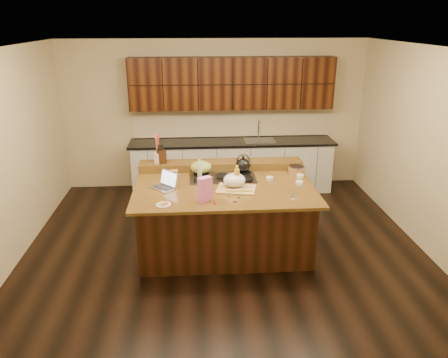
{
  "coord_description": "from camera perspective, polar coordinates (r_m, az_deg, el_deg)",
  "views": [
    {
      "loc": [
        -0.39,
        -5.43,
        3.04
      ],
      "look_at": [
        0.0,
        0.05,
        1.0
      ],
      "focal_mm": 35.0,
      "sensor_mm": 36.0,
      "label": 1
    }
  ],
  "objects": [
    {
      "name": "gumdrop_8",
      "position": [
        5.45,
        1.86,
        -2.42
      ],
      "size": [
        0.02,
        0.02,
        0.02
      ],
      "primitive_type": "ellipsoid",
      "color": "red",
      "rests_on": "island"
    },
    {
      "name": "gumdrop_4",
      "position": [
        5.33,
        1.57,
        -2.94
      ],
      "size": [
        0.02,
        0.02,
        0.02
      ],
      "primitive_type": "ellipsoid",
      "color": "red",
      "rests_on": "island"
    },
    {
      "name": "gumdrop_2",
      "position": [
        5.33,
        1.34,
        -2.94
      ],
      "size": [
        0.02,
        0.02,
        0.02
      ],
      "primitive_type": "ellipsoid",
      "color": "red",
      "rests_on": "island"
    },
    {
      "name": "gumdrop_5",
      "position": [
        5.43,
        2.07,
        -2.5
      ],
      "size": [
        0.02,
        0.02,
        0.02
      ],
      "primitive_type": "ellipsoid",
      "color": "#198C26",
      "rests_on": "island"
    },
    {
      "name": "utensil_crock",
      "position": [
        6.45,
        -8.57,
        2.72
      ],
      "size": [
        0.15,
        0.15,
        0.14
      ],
      "primitive_type": "cylinder",
      "rotation": [
        0.0,
        0.0,
        0.35
      ],
      "color": "white",
      "rests_on": "back_ledge"
    },
    {
      "name": "laptop",
      "position": [
        5.81,
        -7.6,
        -0.59
      ],
      "size": [
        0.4,
        0.4,
        0.22
      ],
      "rotation": [
        0.0,
        0.0,
        -0.81
      ],
      "color": "#B7B7BC",
      "rests_on": "island"
    },
    {
      "name": "pink_bag",
      "position": [
        5.32,
        -2.52,
        -1.35
      ],
      "size": [
        0.19,
        0.16,
        0.31
      ],
      "primitive_type": "cube",
      "rotation": [
        0.0,
        0.0,
        0.57
      ],
      "color": "#F874D4",
      "rests_on": "island"
    },
    {
      "name": "ramekin_b",
      "position": [
        6.23,
        9.92,
        0.38
      ],
      "size": [
        0.12,
        0.12,
        0.04
      ],
      "primitive_type": "cylinder",
      "rotation": [
        0.0,
        0.0,
        -0.18
      ],
      "color": "white",
      "rests_on": "island"
    },
    {
      "name": "cooktop",
      "position": [
        6.12,
        -0.16,
        0.25
      ],
      "size": [
        0.92,
        0.52,
        0.05
      ],
      "color": "gray",
      "rests_on": "island"
    },
    {
      "name": "room",
      "position": [
        5.7,
        0.04,
        3.13
      ],
      "size": [
        5.52,
        5.02,
        2.72
      ],
      "color": "black",
      "rests_on": "ground"
    },
    {
      "name": "gumdrop_9",
      "position": [
        5.47,
        2.07,
        -2.32
      ],
      "size": [
        0.02,
        0.02,
        0.02
      ],
      "primitive_type": "ellipsoid",
      "color": "#198C26",
      "rests_on": "island"
    },
    {
      "name": "kettle",
      "position": [
        6.22,
        2.51,
        1.81
      ],
      "size": [
        0.27,
        0.27,
        0.19
      ],
      "primitive_type": "ellipsoid",
      "rotation": [
        0.0,
        0.0,
        0.32
      ],
      "color": "black",
      "rests_on": "cooktop"
    },
    {
      "name": "ramekin_c",
      "position": [
        6.08,
        5.99,
        0.07
      ],
      "size": [
        0.12,
        0.12,
        0.04
      ],
      "primitive_type": "cylinder",
      "rotation": [
        0.0,
        0.0,
        -0.17
      ],
      "color": "white",
      "rests_on": "island"
    },
    {
      "name": "gumdrop_3",
      "position": [
        5.34,
        1.53,
        -2.91
      ],
      "size": [
        0.02,
        0.02,
        0.02
      ],
      "primitive_type": "ellipsoid",
      "color": "#198C26",
      "rests_on": "island"
    },
    {
      "name": "oil_bottle",
      "position": [
        5.7,
        1.67,
        -0.0
      ],
      "size": [
        0.08,
        0.08,
        0.27
      ],
      "primitive_type": "cylinder",
      "rotation": [
        0.0,
        0.0,
        -0.14
      ],
      "color": "gold",
      "rests_on": "island"
    },
    {
      "name": "gumdrop_10",
      "position": [
        5.33,
        -1.28,
        -2.98
      ],
      "size": [
        0.02,
        0.02,
        0.02
      ],
      "primitive_type": "ellipsoid",
      "color": "red",
      "rests_on": "island"
    },
    {
      "name": "island",
      "position": [
        6.02,
        0.03,
        -4.95
      ],
      "size": [
        2.4,
        1.6,
        0.92
      ],
      "color": "black",
      "rests_on": "ground"
    },
    {
      "name": "knife_block",
      "position": [
        6.44,
        -8.18,
        2.99
      ],
      "size": [
        0.16,
        0.19,
        0.2
      ],
      "primitive_type": "cube",
      "rotation": [
        0.0,
        0.0,
        0.39
      ],
      "color": "black",
      "rests_on": "back_ledge"
    },
    {
      "name": "strainer_bowl",
      "position": [
        6.39,
        9.47,
        1.12
      ],
      "size": [
        0.3,
        0.3,
        0.09
      ],
      "primitive_type": "cylinder",
      "rotation": [
        0.0,
        0.0,
        0.32
      ],
      "color": "#996B3F",
      "rests_on": "island"
    },
    {
      "name": "gumdrop_0",
      "position": [
        5.28,
        -1.23,
        -3.22
      ],
      "size": [
        0.02,
        0.02,
        0.02
      ],
      "primitive_type": "ellipsoid",
      "color": "red",
      "rests_on": "island"
    },
    {
      "name": "kitchen_timer",
      "position": [
        5.53,
        9.12,
        -2.04
      ],
      "size": [
        0.08,
        0.08,
        0.07
      ],
      "primitive_type": "cone",
      "rotation": [
        0.0,
        0.0,
        0.01
      ],
      "color": "silver",
      "rests_on": "island"
    },
    {
      "name": "back_counter",
      "position": [
        7.96,
        1.07,
        5.38
      ],
      "size": [
        3.7,
        0.66,
        2.4
      ],
      "color": "silver",
      "rests_on": "ground"
    },
    {
      "name": "vinegar_bottle",
      "position": [
        6.02,
        -3.2,
        0.99
      ],
      "size": [
        0.07,
        0.07,
        0.25
      ],
      "primitive_type": "cylinder",
      "rotation": [
        0.0,
        0.0,
        -0.16
      ],
      "color": "silver",
      "rests_on": "island"
    },
    {
      "name": "green_bowl",
      "position": [
        6.19,
        -3.02,
        1.57
      ],
      "size": [
        0.38,
        0.38,
        0.17
      ],
      "primitive_type": "ellipsoid",
      "rotation": [
        0.0,
        0.0,
        0.29
      ],
      "color": "olive",
      "rests_on": "cooktop"
    },
    {
      "name": "gumdrop_6",
      "position": [
        5.46,
        -1.62,
        -2.4
      ],
      "size": [
        0.02,
        0.02,
        0.02
      ],
      "primitive_type": "ellipsoid",
      "color": "red",
      "rests_on": "island"
    },
    {
      "name": "wooden_tray",
      "position": [
        5.73,
        1.43,
        -0.4
      ],
      "size": [
        0.56,
        0.46,
        0.2
      ],
      "rotation": [
        0.0,
        0.0,
        -0.22
      ],
      "color": "tan",
      "rests_on": "island"
    },
    {
      "name": "gumdrop_1",
      "position": [
        5.36,
        -1.89,
        -2.84
      ],
      "size": [
        0.02,
        0.02,
        0.02
      ],
      "primitive_type": "ellipsoid",
      "color": "#198C26",
      "rests_on": "island"
    },
    {
      "name": "gumdrop_7",
      "position": [
        5.49,
        0.69,
        -2.25
      ],
      "size": [
        0.02,
        0.02,
        0.02
      ],
      "primitive_type": "ellipsoid",
      "color": "#198C26",
      "rests_on": "island"
    },
    {
      "name": "package_box",
      "position": [
        6.03,
        -6.58,
        0.42
      ],
      "size": [
        0.12,
        0.09,
        0.16
      ],
      "primitive_type": "cube",
      "rotation": [
        0.0,
        0.0,
        0.14
      ],
      "color": "#B98441",
      "rests_on": "island"
    },
    {
      "name": "back_ledge",
      "position": [
        6.48,
        -0.4,
        1.83
      ],
      "size": [
        2.4,
        0.3,
        0.12
      ],
      "primitive_type": "cube",
      "color": "black",
      "rests_on": "island"
    },
    {
      "name": "ramekin_a",
      "position": [
        5.97,
        9.83,
        -0.51
      ],
      "size": [
        0.1,
        0.1,
        0.04
      ],
      "primitive_type": "cylinder",
      "rotation": [
        0.0,
        0.0,
        -0.03
      ],
      "color": "white",
      "rests_on": "island"
    },
    {
      "name": "candy_plate",
      "position": [
        5.3,
        -7.91,
        -3.34
      ],
      "size": [
        0.23,
        0.23,
        0.01
      ],
      "primitive_type": "cylinder",
      "rotation": [
        0.0,
        0.0,
        0.36
      ],
      "color": "white",
      "rests_on": "island"
    }
  ]
}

